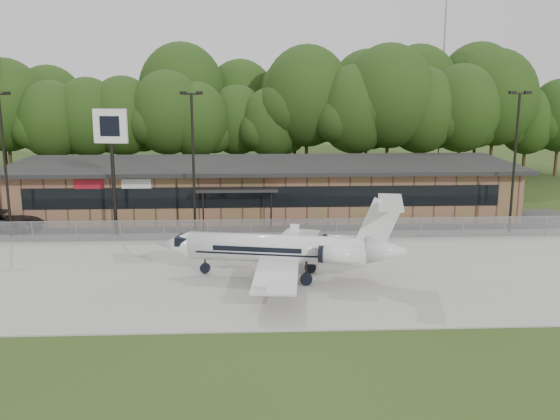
{
  "coord_description": "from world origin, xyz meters",
  "views": [
    {
      "loc": [
        -0.9,
        -27.19,
        11.33
      ],
      "look_at": [
        0.89,
        12.0,
        2.81
      ],
      "focal_mm": 40.0,
      "sensor_mm": 36.0,
      "label": 1
    }
  ],
  "objects_px": {
    "business_jet": "(286,250)",
    "pole_sign": "(111,140)",
    "terminal": "(263,187)",
    "suv": "(5,221)"
  },
  "relations": [
    {
      "from": "business_jet",
      "to": "pole_sign",
      "type": "xyz_separation_m",
      "value": [
        -11.66,
        10.35,
        5.2
      ]
    },
    {
      "from": "pole_sign",
      "to": "suv",
      "type": "bearing_deg",
      "value": 175.9
    },
    {
      "from": "terminal",
      "to": "pole_sign",
      "type": "xyz_separation_m",
      "value": [
        -10.69,
        -7.15,
        4.74
      ]
    },
    {
      "from": "terminal",
      "to": "suv",
      "type": "xyz_separation_m",
      "value": [
        -19.2,
        -5.41,
        -1.38
      ]
    },
    {
      "from": "business_jet",
      "to": "suv",
      "type": "relative_size",
      "value": 2.49
    },
    {
      "from": "terminal",
      "to": "business_jet",
      "type": "bearing_deg",
      "value": -86.8
    },
    {
      "from": "suv",
      "to": "pole_sign",
      "type": "distance_m",
      "value": 10.62
    },
    {
      "from": "business_jet",
      "to": "pole_sign",
      "type": "height_order",
      "value": "pole_sign"
    },
    {
      "from": "business_jet",
      "to": "pole_sign",
      "type": "distance_m",
      "value": 16.44
    },
    {
      "from": "terminal",
      "to": "pole_sign",
      "type": "relative_size",
      "value": 4.54
    }
  ]
}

